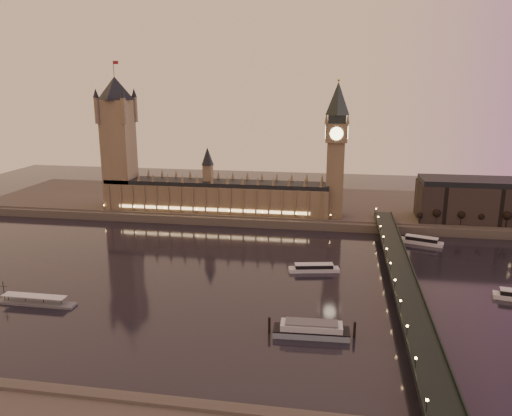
{
  "coord_description": "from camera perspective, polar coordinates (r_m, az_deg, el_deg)",
  "views": [
    {
      "loc": [
        57.09,
        -258.46,
        106.37
      ],
      "look_at": [
        7.41,
        35.0,
        32.11
      ],
      "focal_mm": 35.0,
      "sensor_mm": 36.0,
      "label": 1
    }
  ],
  "objects": [
    {
      "name": "westminster_bridge",
      "position": [
        279.58,
        16.17,
        -7.72
      ],
      "size": [
        13.2,
        260.0,
        15.3
      ],
      "color": "black",
      "rests_on": "ground"
    },
    {
      "name": "cruise_boat_a",
      "position": [
        294.53,
        6.64,
        -6.83
      ],
      "size": [
        29.96,
        11.94,
        4.69
      ],
      "rotation": [
        0.0,
        0.0,
        0.2
      ],
      "color": "silver",
      "rests_on": "ground"
    },
    {
      "name": "cruise_boat_b",
      "position": [
        359.43,
        18.39,
        -3.56
      ],
      "size": [
        28.97,
        15.53,
        5.2
      ],
      "rotation": [
        0.0,
        0.0,
        -0.32
      ],
      "color": "silver",
      "rests_on": "ground"
    },
    {
      "name": "victoria_tower",
      "position": [
        420.71,
        -15.49,
        7.97
      ],
      "size": [
        31.68,
        31.68,
        118.0
      ],
      "color": "brown",
      "rests_on": "ground"
    },
    {
      "name": "palace_of_westminster",
      "position": [
        400.76,
        -4.66,
        1.77
      ],
      "size": [
        180.0,
        26.62,
        52.0
      ],
      "color": "brown",
      "rests_on": "ground"
    },
    {
      "name": "ground",
      "position": [
        285.27,
        -2.67,
        -7.9
      ],
      "size": [
        700.0,
        700.0,
        0.0
      ],
      "primitive_type": "plane",
      "color": "black",
      "rests_on": "ground"
    },
    {
      "name": "far_embankment",
      "position": [
        436.74,
        5.78,
        0.25
      ],
      "size": [
        560.0,
        130.0,
        6.0
      ],
      "primitive_type": "cube",
      "color": "#423D35",
      "rests_on": "ground"
    },
    {
      "name": "bare_tree_3",
      "position": [
        392.74,
        24.52,
        -0.93
      ],
      "size": [
        5.1,
        5.1,
        10.38
      ],
      "color": "black",
      "rests_on": "ground"
    },
    {
      "name": "bare_tree_4",
      "position": [
        396.95,
        26.62,
        -1.0
      ],
      "size": [
        5.1,
        5.1,
        10.38
      ],
      "color": "black",
      "rests_on": "ground"
    },
    {
      "name": "pontoon_pier",
      "position": [
        274.53,
        -23.84,
        -9.79
      ],
      "size": [
        40.34,
        6.72,
        10.76
      ],
      "color": "#595B5E",
      "rests_on": "ground"
    },
    {
      "name": "bare_tree_0",
      "position": [
        383.38,
        18.02,
        -0.68
      ],
      "size": [
        5.1,
        5.1,
        10.38
      ],
      "color": "black",
      "rests_on": "ground"
    },
    {
      "name": "bare_tree_1",
      "position": [
        385.94,
        20.22,
        -0.76
      ],
      "size": [
        5.1,
        5.1,
        10.38
      ],
      "color": "black",
      "rests_on": "ground"
    },
    {
      "name": "bare_tree_2",
      "position": [
        389.07,
        22.39,
        -0.85
      ],
      "size": [
        5.1,
        5.1,
        10.38
      ],
      "color": "black",
      "rests_on": "ground"
    },
    {
      "name": "big_ben",
      "position": [
        381.83,
        9.16,
        7.46
      ],
      "size": [
        17.68,
        17.68,
        104.0
      ],
      "color": "brown",
      "rests_on": "ground"
    },
    {
      "name": "moored_barge",
      "position": [
        223.6,
        6.34,
        -13.64
      ],
      "size": [
        38.02,
        10.79,
        6.98
      ],
      "rotation": [
        0.0,
        0.0,
        0.05
      ],
      "color": "#7D90A0",
      "rests_on": "ground"
    }
  ]
}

